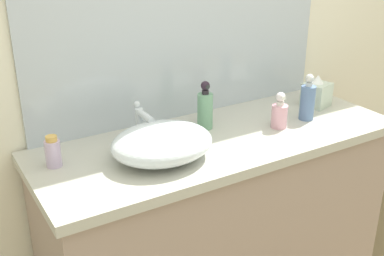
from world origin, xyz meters
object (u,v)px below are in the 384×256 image
(sink_basin, at_px, (162,143))
(lotion_bottle, at_px, (279,113))
(perfume_bottle, at_px, (308,100))
(soap_dispenser, at_px, (205,109))
(tissue_box, at_px, (317,93))
(spray_can, at_px, (53,152))

(sink_basin, height_order, lotion_bottle, lotion_bottle)
(lotion_bottle, distance_m, perfume_bottle, 0.17)
(soap_dispenser, relative_size, perfume_bottle, 1.00)
(lotion_bottle, xyz_separation_m, tissue_box, (0.33, 0.11, 0.00))
(lotion_bottle, bearing_deg, perfume_bottle, 3.05)
(sink_basin, xyz_separation_m, perfume_bottle, (0.75, 0.02, 0.03))
(lotion_bottle, relative_size, perfume_bottle, 0.75)
(perfume_bottle, xyz_separation_m, tissue_box, (0.16, 0.11, -0.02))
(sink_basin, bearing_deg, soap_dispenser, 29.25)
(tissue_box, bearing_deg, perfume_bottle, -146.75)
(soap_dispenser, xyz_separation_m, spray_can, (-0.67, -0.02, -0.03))
(perfume_bottle, relative_size, spray_can, 1.77)
(soap_dispenser, bearing_deg, sink_basin, -150.75)
(sink_basin, xyz_separation_m, soap_dispenser, (0.30, 0.17, 0.03))
(perfume_bottle, xyz_separation_m, spray_can, (-1.12, 0.13, -0.03))
(spray_can, bearing_deg, tissue_box, -1.27)
(sink_basin, height_order, perfume_bottle, perfume_bottle)
(sink_basin, distance_m, lotion_bottle, 0.58)
(lotion_bottle, relative_size, spray_can, 1.34)
(lotion_bottle, bearing_deg, tissue_box, 19.20)
(sink_basin, height_order, spray_can, sink_basin)
(tissue_box, bearing_deg, soap_dispenser, 175.85)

